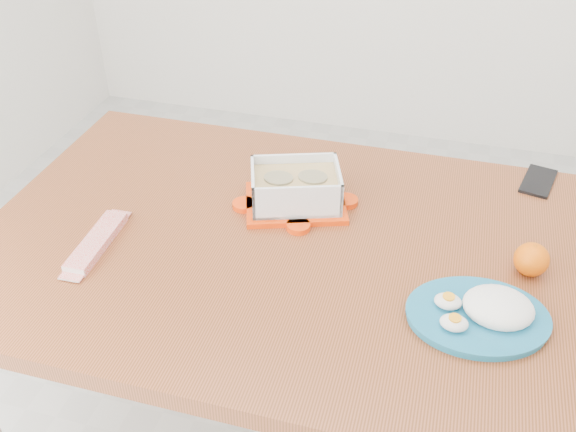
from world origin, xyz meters
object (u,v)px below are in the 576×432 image
(smartphone, at_px, (538,181))
(food_container, at_px, (296,188))
(rice_plate, at_px, (485,311))
(orange_fruit, at_px, (531,259))
(dining_table, at_px, (288,274))

(smartphone, bearing_deg, food_container, -141.82)
(food_container, distance_m, rice_plate, 0.47)
(orange_fruit, bearing_deg, rice_plate, -117.39)
(dining_table, bearing_deg, food_container, 98.03)
(food_container, bearing_deg, dining_table, -101.08)
(dining_table, distance_m, orange_fruit, 0.48)
(smartphone, bearing_deg, rice_plate, -89.30)
(food_container, bearing_deg, rice_plate, -50.51)
(rice_plate, bearing_deg, orange_fruit, 52.24)
(orange_fruit, xyz_separation_m, smartphone, (0.03, 0.33, -0.03))
(dining_table, height_order, orange_fruit, orange_fruit)
(orange_fruit, xyz_separation_m, rice_plate, (-0.08, -0.15, -0.01))
(orange_fruit, bearing_deg, smartphone, 84.92)
(food_container, xyz_separation_m, smartphone, (0.51, 0.24, -0.04))
(food_container, bearing_deg, orange_fruit, -30.24)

